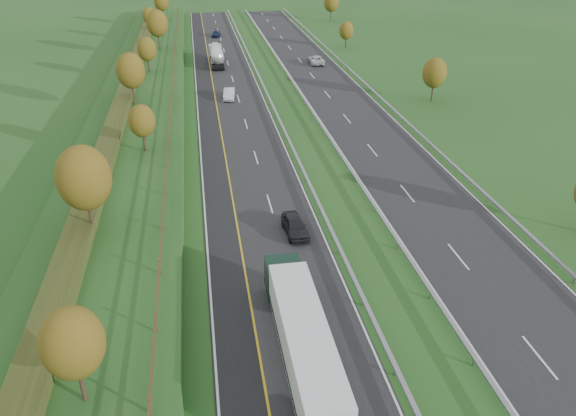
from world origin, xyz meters
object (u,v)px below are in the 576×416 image
box_lorry (302,336)px  road_tanker (216,54)px  car_dark_near (295,226)px  car_silver_mid (229,94)px  car_oncoming (316,60)px  car_small_far (216,34)px

box_lorry → road_tanker: 81.69m
road_tanker → car_dark_near: size_ratio=2.45×
car_silver_mid → road_tanker: bearing=98.6°
car_dark_near → car_oncoming: car_dark_near is taller
box_lorry → car_small_far: box_lorry is taller
car_dark_near → car_silver_mid: 42.41m
car_silver_mid → car_oncoming: size_ratio=0.85×
car_oncoming → box_lorry: bearing=80.2°
road_tanker → car_silver_mid: (0.72, -23.18, -1.05)m
road_tanker → car_oncoming: (18.61, -2.82, -1.06)m
car_small_far → box_lorry: bearing=-82.5°
car_dark_near → car_oncoming: 64.47m
car_silver_mid → car_oncoming: bearing=55.5°
box_lorry → road_tanker: (-1.07, 81.68, -0.47)m
box_lorry → car_oncoming: size_ratio=2.95×
car_silver_mid → car_small_far: size_ratio=1.06×
box_lorry → car_dark_near: size_ratio=3.56×
car_oncoming → road_tanker: bearing=-5.9°
car_oncoming → car_silver_mid: bearing=51.4°
car_silver_mid → box_lorry: bearing=-82.9°
car_dark_near → car_oncoming: bearing=72.7°
car_dark_near → car_silver_mid: size_ratio=0.98×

